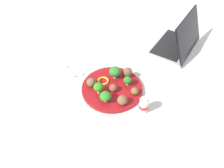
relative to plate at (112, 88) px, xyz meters
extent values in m
plane|color=silver|center=(0.00, 0.00, -0.01)|extent=(4.00, 4.00, 0.00)
cylinder|color=maroon|center=(0.00, 0.00, 0.00)|extent=(0.28, 0.28, 0.02)
cylinder|color=#ACC47A|center=(-0.04, -0.06, 0.02)|extent=(0.01, 0.01, 0.02)
ellipsoid|color=#287E21|center=(-0.04, -0.06, 0.04)|extent=(0.04, 0.04, 0.03)
cylinder|color=#90CE72|center=(-0.03, 0.08, 0.02)|extent=(0.01, 0.01, 0.01)
ellipsoid|color=#2F8425|center=(-0.03, 0.08, 0.04)|extent=(0.05, 0.05, 0.04)
cylinder|color=#AAC978|center=(0.02, 0.06, 0.02)|extent=(0.02, 0.02, 0.02)
ellipsoid|color=#37821A|center=(0.02, 0.06, 0.04)|extent=(0.05, 0.05, 0.04)
cylinder|color=#9CBA6F|center=(0.03, -0.06, 0.02)|extent=(0.02, 0.02, 0.02)
ellipsoid|color=#317A2B|center=(0.03, -0.06, 0.05)|extent=(0.06, 0.06, 0.04)
sphere|color=brown|center=(-0.01, -0.11, 0.03)|extent=(0.05, 0.05, 0.05)
sphere|color=brown|center=(-0.10, 0.04, 0.03)|extent=(0.04, 0.04, 0.04)
sphere|color=brown|center=(-0.02, 0.01, 0.03)|extent=(0.04, 0.04, 0.04)
sphere|color=brown|center=(-0.10, -0.03, 0.03)|extent=(0.03, 0.03, 0.03)
sphere|color=brown|center=(0.08, 0.06, 0.03)|extent=(0.04, 0.04, 0.04)
torus|color=yellow|center=(0.06, 0.00, 0.01)|extent=(0.06, 0.06, 0.01)
cube|color=white|center=(0.24, 0.03, -0.01)|extent=(0.18, 0.13, 0.01)
cube|color=silver|center=(0.23, 0.05, 0.00)|extent=(0.09, 0.02, 0.01)
cube|color=silver|center=(0.29, 0.04, 0.00)|extent=(0.03, 0.03, 0.01)
cube|color=silver|center=(0.22, 0.02, 0.00)|extent=(0.09, 0.02, 0.01)
cube|color=silver|center=(0.29, 0.01, 0.00)|extent=(0.06, 0.02, 0.01)
cylinder|color=white|center=(-0.18, 0.01, 0.03)|extent=(0.04, 0.04, 0.07)
cylinder|color=red|center=(-0.18, 0.01, 0.02)|extent=(0.04, 0.04, 0.02)
cylinder|color=silver|center=(-0.18, 0.01, 0.07)|extent=(0.03, 0.03, 0.01)
cube|color=beige|center=(-0.04, -0.48, 0.00)|extent=(0.26, 0.35, 0.02)
cube|color=black|center=(-0.04, -0.48, 0.01)|extent=(0.20, 0.30, 0.00)
cube|color=black|center=(-0.11, -0.49, 0.10)|extent=(0.12, 0.32, 0.19)
camera|label=1|loc=(-0.41, 0.48, 0.68)|focal=32.05mm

